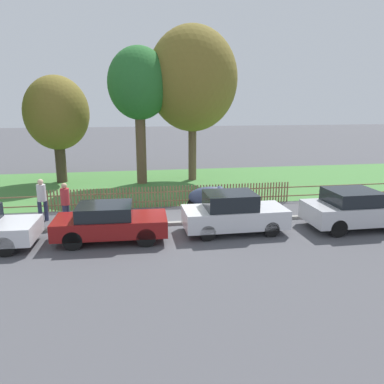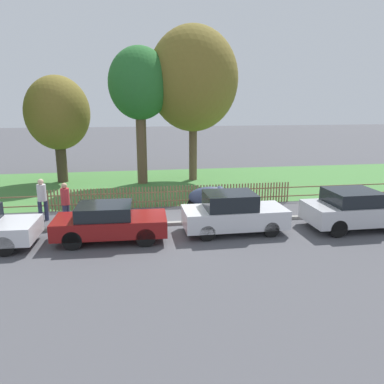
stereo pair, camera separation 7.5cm
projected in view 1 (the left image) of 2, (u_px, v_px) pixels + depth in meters
The scene contains 13 objects.
ground_plane at pixel (180, 225), 14.75m from camera, with size 120.00×120.00×0.00m, color #4C4C51.
kerb_stone at pixel (179, 223), 14.83m from camera, with size 38.25×0.20×0.12m, color gray.
grass_strip at pixel (163, 184), 22.00m from camera, with size 38.25×9.58×0.01m, color #477F3D.
park_fence at pixel (172, 196), 17.30m from camera, with size 38.25×0.05×0.98m.
parked_car_navy_estate at pixel (110, 222), 13.00m from camera, with size 3.91×1.79×1.32m.
parked_car_red_compact at pixel (233, 213), 13.85m from camera, with size 3.80×1.67×1.52m.
parked_car_white_van at pixel (354, 209), 14.31m from camera, with size 3.76×1.89×1.50m.
covered_motorcycle at pixel (211, 196), 16.55m from camera, with size 2.04×0.84×1.11m.
tree_behind_motorcycle at pixel (57, 114), 21.75m from camera, with size 3.72×3.72×6.25m.
tree_mid_park at pixel (139, 85), 21.05m from camera, with size 3.53×3.53×7.78m.
tree_far_left at pixel (192, 80), 21.95m from camera, with size 5.29×5.29×9.07m.
pedestrian_near_fence at pixel (65, 201), 14.64m from camera, with size 0.42×0.42×1.69m.
pedestrian_by_lamp at pixel (42, 198), 15.05m from camera, with size 0.50×0.50×1.75m.
Camera 1 is at (-1.75, -13.92, 4.76)m, focal length 35.00 mm.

